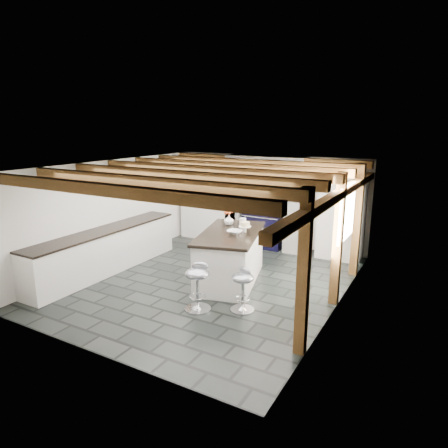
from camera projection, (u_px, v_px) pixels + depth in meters
The scene contains 6 objects.
ground at pixel (210, 281), 8.00m from camera, with size 6.00×6.00×0.00m, color black.
room_shell at pixel (219, 212), 9.23m from camera, with size 6.00×6.03×6.00m.
range_cooker at pixel (264, 229), 10.15m from camera, with size 1.00×0.63×0.99m.
kitchen_island at pixel (230, 256), 7.88m from camera, with size 1.57×2.26×1.35m.
bar_stool_near at pixel (243, 285), 6.62m from camera, with size 0.47×0.47×0.75m.
bar_stool_far at pixel (197, 281), 6.64m from camera, with size 0.54×0.54×0.83m.
Camera 1 is at (3.91, -6.38, 3.06)m, focal length 32.00 mm.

